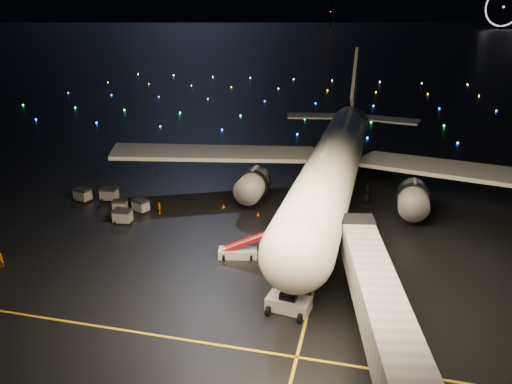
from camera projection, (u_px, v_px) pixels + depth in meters
The scene contains 20 objects.
ground at pixel (355, 51), 323.92m from camera, with size 2000.00×2000.00×0.00m, color black.
lane_centre at pixel (329, 228), 61.23m from camera, with size 0.25×80.00×0.02m, color gold.
lane_cross at pixel (98, 326), 42.17m from camera, with size 60.00×0.25×0.02m, color gold.
airliner at pixel (339, 131), 69.14m from camera, with size 65.86×62.57×18.66m, color silver, non-canonical shape.
pushback_tug at pixel (289, 301), 44.11m from camera, with size 3.84×2.01×1.83m, color silver.
belt_loader at pixel (238, 245), 53.51m from camera, with size 6.07×1.66×2.94m, color silver, non-canonical shape.
crew_a at pixel (1, 260), 51.72m from camera, with size 0.56×0.37×1.55m, color #FF8E00.
crew_c at pixel (159, 208), 65.29m from camera, with size 0.91×0.38×1.55m, color #FF8E00.
safety_cone_0 at pixel (258, 214), 64.72m from camera, with size 0.40×0.40×0.45m, color #E63D00.
safety_cone_1 at pixel (251, 202), 68.87m from camera, with size 0.43×0.43×0.48m, color #E63D00.
safety_cone_2 at pixel (223, 206), 67.38m from camera, with size 0.45×0.45×0.51m, color #E63D00.
safety_cone_3 at pixel (152, 169), 82.73m from camera, with size 0.44×0.44×0.50m, color #E63D00.
ferris_wheel at pixel (503, 9), 660.64m from camera, with size 50.00×4.00×52.00m, color black, non-canonical shape.
radio_mast at pixel (331, 4), 727.59m from camera, with size 1.80×1.80×64.00m, color black.
taxiway_lights at pixel (320, 100), 146.85m from camera, with size 164.00×92.00×0.36m, color black, non-canonical shape.
baggage_cart_0 at pixel (141, 206), 65.81m from camera, with size 2.00×1.40×1.70m, color gray.
baggage_cart_1 at pixel (123, 216), 62.31m from camera, with size 2.14×1.50×1.82m, color gray.
baggage_cart_2 at pixel (109, 194), 69.64m from camera, with size 2.22×1.55×1.89m, color gray.
baggage_cart_3 at pixel (120, 206), 66.11m from camera, with size 1.76×1.23×1.50m, color gray.
baggage_cart_4 at pixel (83, 195), 69.51m from camera, with size 2.15×1.50×1.83m, color gray.
Camera 1 is at (16.38, -41.52, 25.22)m, focal length 35.00 mm.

